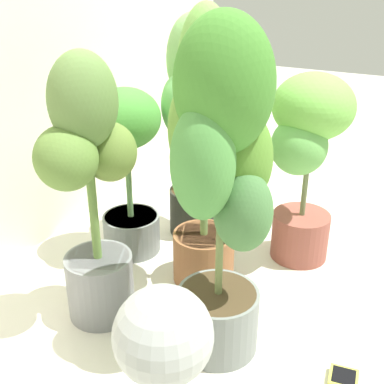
{
  "coord_description": "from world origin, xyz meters",
  "views": [
    {
      "loc": [
        -1.41,
        -0.54,
        1.09
      ],
      "look_at": [
        0.0,
        0.18,
        0.34
      ],
      "focal_mm": 46.65,
      "sensor_mm": 36.0,
      "label": 1
    }
  ],
  "objects": [
    {
      "name": "ground_plane",
      "position": [
        0.0,
        0.0,
        0.0
      ],
      "size": [
        8.0,
        8.0,
        0.0
      ],
      "primitive_type": "plane",
      "color": "silver",
      "rests_on": "ground"
    },
    {
      "name": "potted_plant_back_left",
      "position": [
        -0.34,
        0.35,
        0.46
      ],
      "size": [
        0.39,
        0.28,
        0.87
      ],
      "color": "gray",
      "rests_on": "ground"
    },
    {
      "name": "potted_plant_back_right",
      "position": [
        0.3,
        0.33,
        0.53
      ],
      "size": [
        0.35,
        0.28,
        0.91
      ],
      "color": "#272921",
      "rests_on": "ground"
    },
    {
      "name": "potted_plant_front_left",
      "position": [
        -0.3,
        -0.07,
        0.55
      ],
      "size": [
        0.32,
        0.31,
        0.99
      ],
      "color": "slate",
      "rests_on": "ground"
    },
    {
      "name": "potted_plant_back_center",
      "position": [
        0.04,
        0.48,
        0.4
      ],
      "size": [
        0.39,
        0.36,
        0.67
      ],
      "color": "slate",
      "rests_on": "ground"
    },
    {
      "name": "potted_plant_center",
      "position": [
        -0.02,
        0.14,
        0.53
      ],
      "size": [
        0.28,
        0.27,
        0.98
      ],
      "color": "brown",
      "rests_on": "ground"
    },
    {
      "name": "potted_plant_front_right",
      "position": [
        0.3,
        -0.14,
        0.46
      ],
      "size": [
        0.41,
        0.41,
        0.74
      ],
      "color": "#924A3F",
      "rests_on": "ground"
    },
    {
      "name": "hygrometer_box",
      "position": [
        -0.28,
        -0.44,
        0.01
      ],
      "size": [
        0.09,
        0.09,
        0.03
      ],
      "rotation": [
        0.0,
        0.0,
        0.12
      ],
      "color": "#D1D149",
      "rests_on": "ground"
    },
    {
      "name": "floor_fan",
      "position": [
        -0.66,
        -0.08,
        0.3
      ],
      "size": [
        0.24,
        0.24,
        0.44
      ],
      "rotation": [
        0.0,
        0.0,
        -3.1
      ],
      "color": "#232428",
      "rests_on": "ground"
    }
  ]
}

